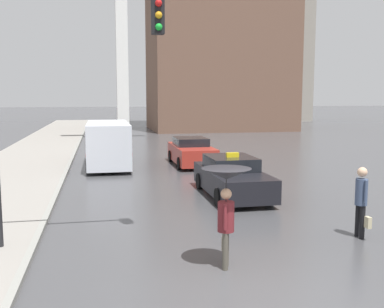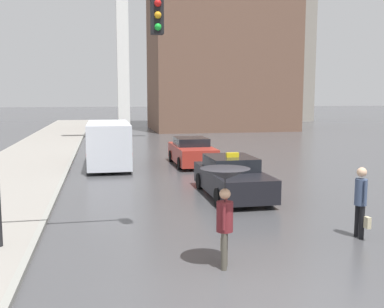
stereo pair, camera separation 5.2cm
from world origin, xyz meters
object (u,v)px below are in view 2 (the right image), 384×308
(pedestrian_with_umbrella, at_px, (225,190))
(pedestrian_man, at_px, (361,198))
(taxi, at_px, (232,178))
(monument_cross, at_px, (122,21))
(sedan_red, at_px, (192,152))
(traffic_light, at_px, (61,65))
(ambulance_van, at_px, (108,142))

(pedestrian_with_umbrella, height_order, pedestrian_man, pedestrian_with_umbrella)
(taxi, distance_m, monument_cross, 22.83)
(sedan_red, xyz_separation_m, pedestrian_with_umbrella, (-2.11, -13.88, 0.97))
(taxi, xyz_separation_m, pedestrian_man, (1.76, -5.23, 0.37))
(taxi, height_order, traffic_light, traffic_light)
(ambulance_van, bearing_deg, sedan_red, 176.95)
(sedan_red, xyz_separation_m, pedestrian_man, (1.71, -12.63, 0.36))
(ambulance_van, distance_m, traffic_light, 12.58)
(ambulance_van, distance_m, pedestrian_with_umbrella, 14.27)
(monument_cross, bearing_deg, taxi, -82.66)
(pedestrian_with_umbrella, bearing_deg, monument_cross, 21.48)
(ambulance_van, relative_size, pedestrian_with_umbrella, 2.71)
(taxi, bearing_deg, sedan_red, -90.34)
(ambulance_van, relative_size, traffic_light, 0.94)
(taxi, relative_size, monument_cross, 0.28)
(traffic_light, height_order, monument_cross, monument_cross)
(ambulance_van, height_order, monument_cross, monument_cross)
(pedestrian_man, xyz_separation_m, traffic_light, (-7.07, 0.69, 3.15))
(pedestrian_with_umbrella, xyz_separation_m, pedestrian_man, (3.82, 1.25, -0.61))
(sedan_red, height_order, ambulance_van, ambulance_van)
(pedestrian_man, bearing_deg, traffic_light, -94.57)
(pedestrian_with_umbrella, bearing_deg, traffic_light, 79.30)
(ambulance_van, height_order, traffic_light, traffic_light)
(ambulance_van, height_order, pedestrian_with_umbrella, ambulance_van)
(pedestrian_with_umbrella, bearing_deg, ambulance_van, 28.54)
(monument_cross, bearing_deg, traffic_light, -95.85)
(sedan_red, bearing_deg, pedestrian_with_umbrella, 81.36)
(taxi, distance_m, traffic_light, 7.83)
(traffic_light, xyz_separation_m, monument_cross, (2.61, 25.50, 5.10))
(sedan_red, distance_m, monument_cross, 16.30)
(sedan_red, xyz_separation_m, ambulance_van, (-4.19, 0.23, 0.57))
(sedan_red, relative_size, monument_cross, 0.27)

